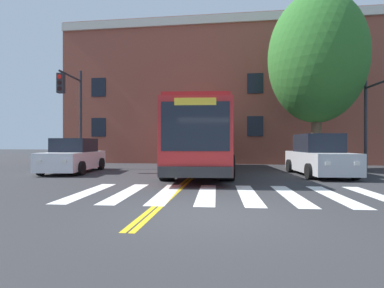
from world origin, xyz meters
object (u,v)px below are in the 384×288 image
at_px(city_bus, 199,138).
at_px(street_tree_curbside_large, 317,58).
at_px(traffic_light_near_corner, 377,108).
at_px(car_white_near_lane, 74,157).
at_px(car_silver_far_lane, 318,157).
at_px(traffic_light_far_corner, 73,103).

height_order(city_bus, street_tree_curbside_large, street_tree_curbside_large).
bearing_deg(city_bus, street_tree_curbside_large, 14.84).
bearing_deg(traffic_light_near_corner, car_white_near_lane, -176.38).
bearing_deg(street_tree_curbside_large, car_silver_far_lane, -103.26).
bearing_deg(car_white_near_lane, traffic_light_near_corner, 3.62).
bearing_deg(street_tree_curbside_large, city_bus, -165.16).
relative_size(car_silver_far_lane, traffic_light_far_corner, 0.87).
bearing_deg(street_tree_curbside_large, car_white_near_lane, -168.75).
distance_m(car_silver_far_lane, traffic_light_far_corner, 12.98).
relative_size(car_silver_far_lane, street_tree_curbside_large, 0.52).
relative_size(traffic_light_near_corner, traffic_light_far_corner, 0.82).
bearing_deg(city_bus, car_white_near_lane, -172.38).
distance_m(car_white_near_lane, traffic_light_far_corner, 3.18).
relative_size(city_bus, car_silver_far_lane, 2.33).
height_order(car_white_near_lane, car_silver_far_lane, car_silver_far_lane).
height_order(car_silver_far_lane, traffic_light_near_corner, traffic_light_near_corner).
distance_m(car_silver_far_lane, traffic_light_near_corner, 3.84).
bearing_deg(car_white_near_lane, street_tree_curbside_large, 11.25).
xyz_separation_m(traffic_light_near_corner, traffic_light_far_corner, (-15.56, 0.17, 0.56)).
bearing_deg(car_silver_far_lane, city_bus, 171.54).
bearing_deg(city_bus, traffic_light_near_corner, 0.65).
distance_m(city_bus, traffic_light_near_corner, 8.69).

